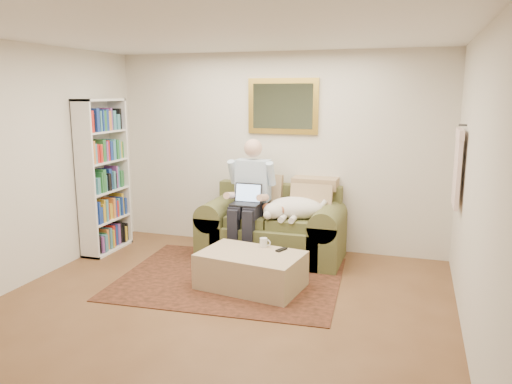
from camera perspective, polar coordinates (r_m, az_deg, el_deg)
The scene contains 12 objects.
room_shell at distance 4.68m, azimuth -4.61°, elevation 1.72°, with size 4.51×5.00×2.61m.
rug at distance 5.77m, azimuth -2.91°, elevation -9.76°, with size 2.45×1.96×0.01m, color black.
sofa at distance 6.40m, azimuth 1.90°, elevation -4.72°, with size 1.79×0.91×1.07m.
seated_man at distance 6.22m, azimuth -0.87°, elevation -0.98°, with size 0.59×0.84×1.50m, color #8CB1D8, non-canonical shape.
laptop at distance 6.15m, azimuth -1.07°, elevation -0.78°, with size 0.35×0.27×0.25m.
sleeping_dog at distance 6.15m, azimuth 4.57°, elevation -1.82°, with size 0.74×0.46×0.27m, color white, non-canonical shape.
ottoman at distance 5.43m, azimuth -0.57°, elevation -8.94°, with size 1.07×0.68×0.39m, color tan.
coffee_mug at distance 5.57m, azimuth 0.87°, elevation -5.78°, with size 0.08×0.08×0.10m, color white.
tv_remote at distance 5.45m, azimuth 2.92°, elevation -6.60°, with size 0.05×0.15×0.02m, color black.
bookshelf at distance 6.81m, azimuth -17.04°, elevation 1.72°, with size 0.28×0.80×2.00m, color white, non-canonical shape.
wall_mirror at distance 6.60m, azimuth 3.09°, elevation 9.76°, with size 0.94×0.04×0.72m.
hanging_shirt at distance 5.57m, azimuth 22.06°, elevation 3.00°, with size 0.06×0.52×0.90m, color #FADCCE, non-canonical shape.
Camera 1 is at (1.76, -3.91, 2.07)m, focal length 35.00 mm.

